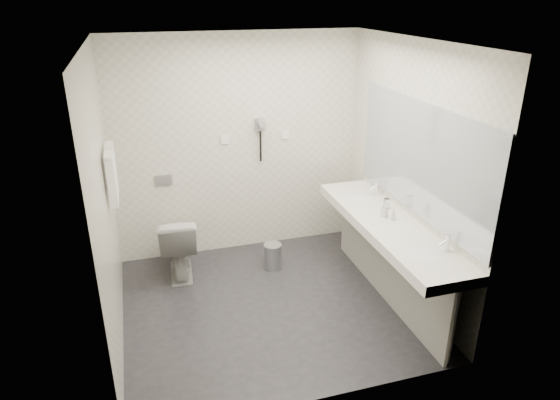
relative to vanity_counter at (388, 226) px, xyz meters
name	(u,v)px	position (x,y,z in m)	size (l,w,h in m)	color
floor	(270,305)	(-1.12, 0.20, -0.80)	(2.80, 2.80, 0.00)	#242328
ceiling	(267,42)	(-1.12, 0.20, 1.70)	(2.80, 2.80, 0.00)	white
wall_back	(238,147)	(-1.12, 1.50, 0.45)	(2.80, 2.80, 0.00)	silver
wall_front	(321,256)	(-1.12, -1.10, 0.45)	(2.80, 2.80, 0.00)	silver
wall_left	(105,205)	(-2.52, 0.20, 0.45)	(2.60, 2.60, 0.00)	silver
wall_right	(408,172)	(0.27, 0.20, 0.45)	(2.60, 2.60, 0.00)	silver
vanity_counter	(388,226)	(0.00, 0.00, 0.00)	(0.55, 2.20, 0.10)	white
vanity_panel	(387,265)	(0.02, 0.00, -0.42)	(0.03, 2.15, 0.75)	gray
vanity_post_near	(452,327)	(0.05, -1.04, -0.42)	(0.06, 0.06, 0.75)	silver
vanity_post_far	(347,221)	(0.05, 1.04, -0.42)	(0.06, 0.06, 0.75)	silver
mirror	(420,159)	(0.26, 0.00, 0.65)	(0.02, 2.20, 1.05)	#B2BCC6
basin_near	(426,255)	(0.00, -0.65, 0.04)	(0.40, 0.31, 0.05)	white
basin_far	(359,198)	(0.00, 0.65, 0.04)	(0.40, 0.31, 0.05)	white
faucet_near	(447,243)	(0.19, -0.65, 0.12)	(0.04, 0.04, 0.15)	silver
faucet_far	(377,188)	(0.19, 0.65, 0.12)	(0.04, 0.04, 0.15)	silver
soap_bottle_a	(385,211)	(0.01, 0.11, 0.11)	(0.05, 0.05, 0.12)	white
soap_bottle_c	(393,214)	(0.06, 0.03, 0.11)	(0.04, 0.04, 0.12)	white
glass_left	(386,204)	(0.12, 0.28, 0.10)	(0.06, 0.06, 0.11)	silver
toilet	(178,244)	(-1.91, 1.06, -0.45)	(0.40, 0.70, 0.71)	white
flush_plate	(164,180)	(-1.98, 1.49, 0.15)	(0.18, 0.02, 0.12)	#B2B5BA
pedal_bin	(273,257)	(-0.90, 0.88, -0.66)	(0.20, 0.20, 0.28)	#B2B5BA
bin_lid	(273,245)	(-0.90, 0.88, -0.51)	(0.20, 0.20, 0.01)	#B2B5BA
towel_rail	(107,151)	(-2.47, 0.75, 0.75)	(0.02, 0.02, 0.62)	silver
towel_near	(112,179)	(-2.46, 0.61, 0.53)	(0.07, 0.24, 0.48)	white
towel_far	(112,169)	(-2.46, 0.89, 0.53)	(0.07, 0.24, 0.48)	white
dryer_cradle	(260,124)	(-0.88, 1.47, 0.70)	(0.10, 0.04, 0.14)	gray
dryer_barrel	(261,123)	(-0.88, 1.40, 0.73)	(0.08, 0.08, 0.14)	gray
dryer_cord	(261,146)	(-0.88, 1.46, 0.45)	(0.02, 0.02, 0.35)	black
switch_plate_a	(225,140)	(-1.27, 1.49, 0.55)	(0.09, 0.02, 0.09)	white
switch_plate_b	(285,135)	(-0.57, 1.49, 0.55)	(0.09, 0.02, 0.09)	white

